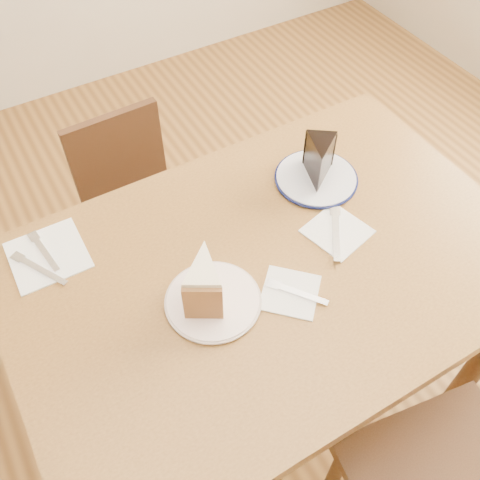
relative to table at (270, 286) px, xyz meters
name	(u,v)px	position (x,y,z in m)	size (l,w,h in m)	color
ground	(261,394)	(0.00, 0.00, -0.65)	(4.00, 4.00, 0.00)	#553516
table	(270,286)	(0.00, 0.00, 0.00)	(1.20, 0.80, 0.75)	brown
chair_far	(141,213)	(-0.12, 0.60, -0.24)	(0.38, 0.38, 0.74)	black
plate_cream	(213,301)	(-0.17, -0.03, 0.10)	(0.20, 0.20, 0.01)	white
plate_navy	(316,178)	(0.24, 0.17, 0.10)	(0.21, 0.21, 0.01)	white
carrot_cake	(205,280)	(-0.17, 0.00, 0.16)	(0.08, 0.11, 0.10)	white
chocolate_cake	(319,164)	(0.24, 0.16, 0.16)	(0.08, 0.11, 0.10)	black
napkin_cream	(290,292)	(-0.01, -0.09, 0.10)	(0.12, 0.12, 0.00)	white
napkin_navy	(337,231)	(0.19, 0.00, 0.10)	(0.13, 0.13, 0.00)	white
napkin_spare	(48,255)	(-0.44, 0.28, 0.10)	(0.17, 0.17, 0.00)	white
fork_cream	(298,293)	(0.00, -0.10, 0.10)	(0.01, 0.14, 0.00)	silver
knife_navy	(336,233)	(0.18, -0.01, 0.10)	(0.02, 0.17, 0.00)	silver
fork_spare	(44,252)	(-0.44, 0.29, 0.10)	(0.01, 0.14, 0.00)	silver
knife_spare	(40,269)	(-0.47, 0.25, 0.10)	(0.01, 0.16, 0.00)	silver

